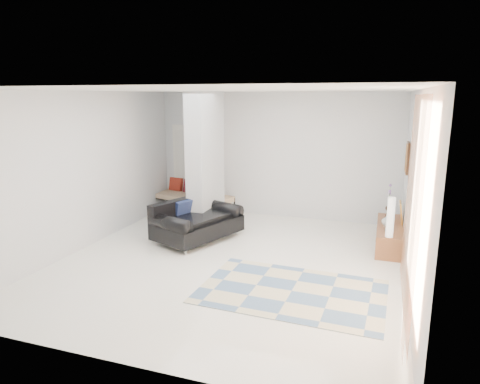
% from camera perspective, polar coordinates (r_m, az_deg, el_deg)
% --- Properties ---
extents(floor, '(6.00, 6.00, 0.00)m').
position_cam_1_polar(floor, '(7.26, -1.35, -9.23)').
color(floor, white).
rests_on(floor, ground).
extents(ceiling, '(6.00, 6.00, 0.00)m').
position_cam_1_polar(ceiling, '(6.74, -1.48, 13.46)').
color(ceiling, white).
rests_on(ceiling, wall_back).
extents(wall_back, '(6.00, 0.00, 6.00)m').
position_cam_1_polar(wall_back, '(9.70, 4.70, 4.88)').
color(wall_back, silver).
rests_on(wall_back, ground).
extents(wall_front, '(6.00, 0.00, 6.00)m').
position_cam_1_polar(wall_front, '(4.26, -15.48, -5.66)').
color(wall_front, silver).
rests_on(wall_front, ground).
extents(wall_left, '(0.00, 6.00, 6.00)m').
position_cam_1_polar(wall_left, '(8.21, -19.78, 2.76)').
color(wall_left, silver).
rests_on(wall_left, ground).
extents(wall_right, '(0.00, 6.00, 6.00)m').
position_cam_1_polar(wall_right, '(6.47, 22.11, 0.08)').
color(wall_right, silver).
rests_on(wall_right, ground).
extents(partition_column, '(0.35, 1.20, 2.80)m').
position_cam_1_polar(partition_column, '(8.73, -4.60, 4.02)').
color(partition_column, '#ABAFB3').
rests_on(partition_column, floor).
extents(hallway_door, '(0.85, 0.06, 2.04)m').
position_cam_1_polar(hallway_door, '(10.42, -6.68, 3.26)').
color(hallway_door, silver).
rests_on(hallway_door, floor).
extents(curtain, '(0.00, 2.55, 2.55)m').
position_cam_1_polar(curtain, '(5.33, 21.93, -1.88)').
color(curtain, '#D16F37').
rests_on(curtain, wall_right).
extents(wall_art, '(0.04, 0.45, 0.55)m').
position_cam_1_polar(wall_art, '(8.07, 21.44, 4.27)').
color(wall_art, '#361D0E').
rests_on(wall_art, wall_right).
extents(media_console, '(0.45, 1.64, 0.80)m').
position_cam_1_polar(media_console, '(8.37, 19.28, -5.44)').
color(media_console, brown).
rests_on(media_console, floor).
extents(loveseat, '(1.50, 1.89, 0.76)m').
position_cam_1_polar(loveseat, '(8.28, -5.96, -3.92)').
color(loveseat, silver).
rests_on(loveseat, floor).
extents(daybed, '(2.05, 1.24, 0.77)m').
position_cam_1_polar(daybed, '(10.16, -6.47, -0.47)').
color(daybed, black).
rests_on(daybed, floor).
extents(area_rug, '(2.62, 1.80, 0.01)m').
position_cam_1_polar(area_rug, '(6.26, 6.91, -12.99)').
color(area_rug, beige).
rests_on(area_rug, floor).
extents(cylinder_lamp, '(0.12, 0.12, 0.68)m').
position_cam_1_polar(cylinder_lamp, '(7.54, 19.43, -3.20)').
color(cylinder_lamp, white).
rests_on(cylinder_lamp, media_console).
extents(bronze_figurine, '(0.13, 0.13, 0.26)m').
position_cam_1_polar(bronze_figurine, '(8.65, 19.10, -2.62)').
color(bronze_figurine, '#322016').
rests_on(bronze_figurine, media_console).
extents(vase, '(0.24, 0.24, 0.22)m').
position_cam_1_polar(vase, '(8.23, 19.08, -3.54)').
color(vase, silver).
rests_on(vase, media_console).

